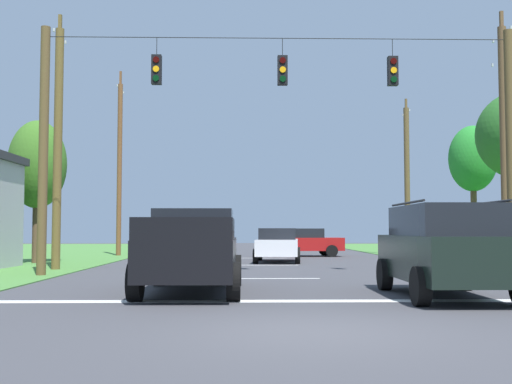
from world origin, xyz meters
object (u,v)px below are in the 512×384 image
Objects in this scene: utility_pole_far_right at (407,179)px; utility_pole_far_left at (119,166)px; tree_roadside_left at (473,160)px; overhead_signal_span at (279,139)px; utility_pole_mid_right at (504,140)px; tree_roadside_right at (37,165)px; utility_pole_mid_left at (58,145)px; pickup_truck at (192,251)px; distant_car_oncoming at (303,242)px; distant_car_crossing_white at (278,244)px; suv_black at (445,248)px.

utility_pole_far_left reaches higher than utility_pole_far_right.
utility_pole_far_right reaches higher than tree_roadside_left.
utility_pole_mid_right is (8.38, 2.55, 0.35)m from overhead_signal_span.
utility_pole_far_right reaches higher than overhead_signal_span.
utility_pole_far_left is at bearing 75.61° from tree_roadside_right.
tree_roadside_right is (-2.16, 4.45, -0.30)m from utility_pole_mid_left.
utility_pole_far_left is at bearing 177.28° from tree_roadside_left.
distant_car_oncoming is (4.48, 19.76, -0.18)m from pickup_truck.
tree_roadside_left is at bearing -0.85° from distant_car_oncoming.
utility_pole_mid_left is (-8.34, -5.49, 3.77)m from distant_car_crossing_white.
distant_car_oncoming is 0.62× the size of tree_roadside_left.
utility_pole_far_left is 19.64m from tree_roadside_left.
tree_roadside_left is (11.57, 14.35, 0.95)m from overhead_signal_span.
tree_roadside_right reaches higher than distant_car_oncoming.
suv_black is (3.22, -6.55, -3.31)m from overhead_signal_span.
pickup_truck is 0.52× the size of utility_pole_far_left.
suv_black is at bearing -62.70° from utility_pole_far_left.
utility_pole_far_left is 1.44× the size of tree_roadside_left.
utility_pole_mid_right is 0.92× the size of utility_pole_far_left.
distant_car_crossing_white is at bearing 5.65° from tree_roadside_right.
utility_pole_mid_right is 1.53× the size of tree_roadside_right.
pickup_truck is at bearing -125.35° from tree_roadside_left.
tree_roadside_left is at bearing -2.72° from utility_pole_far_left.
utility_pole_mid_right is 1.05× the size of utility_pole_far_right.
distant_car_crossing_white is (2.78, 13.70, -0.18)m from pickup_truck.
utility_pole_mid_left is 1.51× the size of tree_roadside_right.
utility_pole_mid_right is at bearing -62.39° from distant_car_oncoming.
utility_pole_far_right is 1.25× the size of tree_roadside_left.
utility_pole_far_right reaches higher than tree_roadside_right.
utility_pole_mid_left is (-11.13, 9.49, 3.50)m from suv_black.
suv_black is at bearing -119.58° from utility_pole_mid_right.
distant_car_crossing_white is 0.62× the size of tree_roadside_left.
utility_pole_mid_right is at bearing 16.89° from overhead_signal_span.
overhead_signal_span is at bearing -36.29° from tree_roadside_right.
distant_car_crossing_white is 11.52m from utility_pole_far_right.
utility_pole_mid_left reaches higher than tree_roadside_right.
pickup_truck is 15.19m from tree_roadside_right.
suv_black is 0.51× the size of utility_pole_mid_left.
suv_black reaches higher than distant_car_oncoming.
distant_car_crossing_white is 0.49× the size of utility_pole_far_right.
distant_car_crossing_white is at bearing 143.48° from utility_pole_mid_right.
utility_pole_far_right is at bearing 43.77° from distant_car_crossing_white.
tree_roadside_right is at bearing 143.71° from overhead_signal_span.
tree_roadside_left reaches higher than distant_car_crossing_white.
utility_pole_far_left is at bearing 117.30° from suv_black.
utility_pole_mid_left is 1.30× the size of tree_roadside_left.
pickup_truck reaches higher than distant_car_crossing_white.
tree_roadside_left is (3.19, 11.81, 0.60)m from utility_pole_mid_right.
overhead_signal_span is at bearing 66.00° from pickup_truck.
utility_pole_mid_left reaches higher than overhead_signal_span.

